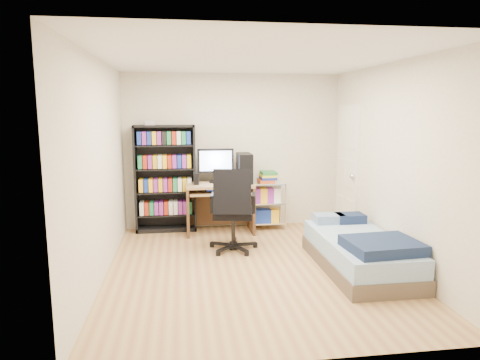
{
  "coord_description": "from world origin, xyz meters",
  "views": [
    {
      "loc": [
        -0.84,
        -4.94,
        1.92
      ],
      "look_at": [
        -0.1,
        0.4,
        1.04
      ],
      "focal_mm": 32.0,
      "sensor_mm": 36.0,
      "label": 1
    }
  ],
  "objects": [
    {
      "name": "office_chair",
      "position": [
        -0.16,
        0.69,
        0.37
      ],
      "size": [
        0.8,
        0.8,
        1.16
      ],
      "rotation": [
        0.0,
        0.0,
        -0.17
      ],
      "color": "black",
      "rests_on": "room"
    },
    {
      "name": "wire_cart",
      "position": [
        0.53,
        1.77,
        0.61
      ],
      "size": [
        0.59,
        0.43,
        0.94
      ],
      "rotation": [
        0.0,
        0.0,
        -0.03
      ],
      "color": "white",
      "rests_on": "room"
    },
    {
      "name": "door",
      "position": [
        1.72,
        1.35,
        1.0
      ],
      "size": [
        0.12,
        0.8,
        2.0
      ],
      "color": "white",
      "rests_on": "room"
    },
    {
      "name": "room",
      "position": [
        0.0,
        0.0,
        1.25
      ],
      "size": [
        3.58,
        4.08,
        2.58
      ],
      "color": "tan",
      "rests_on": "ground"
    },
    {
      "name": "bed",
      "position": [
        1.28,
        -0.22,
        0.23
      ],
      "size": [
        0.9,
        1.8,
        0.51
      ],
      "color": "brown",
      "rests_on": "room"
    },
    {
      "name": "media_shelf",
      "position": [
        -1.1,
        1.84,
        0.87
      ],
      "size": [
        0.95,
        0.32,
        1.76
      ],
      "color": "black",
      "rests_on": "room"
    },
    {
      "name": "computer_desk",
      "position": [
        -0.15,
        1.66,
        0.71
      ],
      "size": [
        1.05,
        0.61,
        1.32
      ],
      "color": "#A07852",
      "rests_on": "room"
    }
  ]
}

